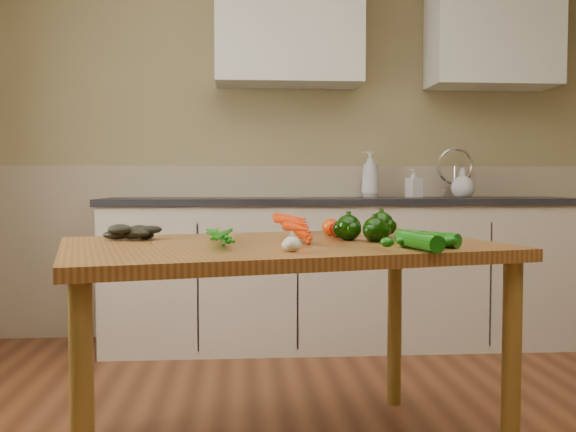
{
  "coord_description": "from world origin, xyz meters",
  "views": [
    {
      "loc": [
        -0.4,
        -1.69,
        0.99
      ],
      "look_at": [
        -0.22,
        0.8,
        0.86
      ],
      "focal_mm": 40.0,
      "sensor_mm": 36.0,
      "label": 1
    }
  ],
  "objects_px": {
    "leafy_greens": "(132,226)",
    "pepper_b": "(381,225)",
    "table": "(279,267)",
    "tomato_a": "(339,229)",
    "soap_bottle_b": "(414,183)",
    "zucchini_a": "(427,238)",
    "pepper_a": "(348,228)",
    "tomato_b": "(331,227)",
    "garlic_bulb": "(292,244)",
    "zucchini_b": "(420,241)",
    "soap_bottle_c": "(463,183)",
    "tomato_c": "(379,227)",
    "soap_bottle_a": "(370,174)",
    "carrot_bunch": "(273,232)",
    "pepper_c": "(375,230)"
  },
  "relations": [
    {
      "from": "leafy_greens",
      "to": "pepper_b",
      "type": "distance_m",
      "value": 0.94
    },
    {
      "from": "table",
      "to": "tomato_a",
      "type": "height_order",
      "value": "tomato_a"
    },
    {
      "from": "soap_bottle_b",
      "to": "pepper_b",
      "type": "bearing_deg",
      "value": -40.92
    },
    {
      "from": "soap_bottle_b",
      "to": "pepper_b",
      "type": "distance_m",
      "value": 1.66
    },
    {
      "from": "zucchini_a",
      "to": "pepper_a",
      "type": "bearing_deg",
      "value": 136.74
    },
    {
      "from": "pepper_b",
      "to": "tomato_b",
      "type": "height_order",
      "value": "pepper_b"
    },
    {
      "from": "tomato_b",
      "to": "garlic_bulb",
      "type": "bearing_deg",
      "value": -109.17
    },
    {
      "from": "pepper_a",
      "to": "zucchini_a",
      "type": "height_order",
      "value": "pepper_a"
    },
    {
      "from": "pepper_a",
      "to": "zucchini_b",
      "type": "xyz_separation_m",
      "value": [
        0.16,
        -0.35,
        -0.02
      ]
    },
    {
      "from": "pepper_a",
      "to": "soap_bottle_c",
      "type": "bearing_deg",
      "value": 58.47
    },
    {
      "from": "soap_bottle_c",
      "to": "pepper_a",
      "type": "distance_m",
      "value": 1.92
    },
    {
      "from": "zucchini_a",
      "to": "zucchini_b",
      "type": "xyz_separation_m",
      "value": [
        -0.06,
        -0.14,
        0.0
      ]
    },
    {
      "from": "tomato_a",
      "to": "zucchini_a",
      "type": "bearing_deg",
      "value": -53.46
    },
    {
      "from": "tomato_b",
      "to": "tomato_c",
      "type": "bearing_deg",
      "value": -11.44
    },
    {
      "from": "soap_bottle_c",
      "to": "soap_bottle_b",
      "type": "bearing_deg",
      "value": -122.36
    },
    {
      "from": "soap_bottle_a",
      "to": "zucchini_a",
      "type": "relative_size",
      "value": 1.17
    },
    {
      "from": "table",
      "to": "tomato_b",
      "type": "distance_m",
      "value": 0.38
    },
    {
      "from": "pepper_b",
      "to": "tomato_a",
      "type": "bearing_deg",
      "value": 174.97
    },
    {
      "from": "garlic_bulb",
      "to": "table",
      "type": "bearing_deg",
      "value": 93.74
    },
    {
      "from": "table",
      "to": "soap_bottle_a",
      "type": "distance_m",
      "value": 1.96
    },
    {
      "from": "garlic_bulb",
      "to": "carrot_bunch",
      "type": "bearing_deg",
      "value": 97.48
    },
    {
      "from": "soap_bottle_a",
      "to": "tomato_b",
      "type": "xyz_separation_m",
      "value": [
        -0.47,
        -1.52,
        -0.23
      ]
    },
    {
      "from": "pepper_b",
      "to": "tomato_c",
      "type": "xyz_separation_m",
      "value": [
        0.01,
        0.08,
        -0.01
      ]
    },
    {
      "from": "pepper_b",
      "to": "zucchini_a",
      "type": "relative_size",
      "value": 0.39
    },
    {
      "from": "soap_bottle_c",
      "to": "pepper_b",
      "type": "xyz_separation_m",
      "value": [
        -0.86,
        -1.53,
        -0.16
      ]
    },
    {
      "from": "pepper_a",
      "to": "tomato_b",
      "type": "xyz_separation_m",
      "value": [
        -0.03,
        0.22,
        -0.01
      ]
    },
    {
      "from": "pepper_a",
      "to": "tomato_c",
      "type": "distance_m",
      "value": 0.24
    },
    {
      "from": "table",
      "to": "carrot_bunch",
      "type": "bearing_deg",
      "value": 151.58
    },
    {
      "from": "soap_bottle_a",
      "to": "tomato_a",
      "type": "height_order",
      "value": "soap_bottle_a"
    },
    {
      "from": "pepper_c",
      "to": "table",
      "type": "bearing_deg",
      "value": 179.08
    },
    {
      "from": "pepper_b",
      "to": "tomato_a",
      "type": "distance_m",
      "value": 0.16
    },
    {
      "from": "zucchini_b",
      "to": "tomato_a",
      "type": "bearing_deg",
      "value": 111.37
    },
    {
      "from": "tomato_b",
      "to": "tomato_a",
      "type": "bearing_deg",
      "value": -81.27
    },
    {
      "from": "soap_bottle_c",
      "to": "leafy_greens",
      "type": "xyz_separation_m",
      "value": [
        -1.79,
        -1.55,
        -0.16
      ]
    },
    {
      "from": "pepper_b",
      "to": "tomato_a",
      "type": "relative_size",
      "value": 1.37
    },
    {
      "from": "pepper_b",
      "to": "tomato_c",
      "type": "height_order",
      "value": "pepper_b"
    },
    {
      "from": "table",
      "to": "soap_bottle_b",
      "type": "distance_m",
      "value": 2.0
    },
    {
      "from": "soap_bottle_a",
      "to": "pepper_c",
      "type": "bearing_deg",
      "value": -23.88
    },
    {
      "from": "pepper_a",
      "to": "table",
      "type": "bearing_deg",
      "value": -165.82
    },
    {
      "from": "carrot_bunch",
      "to": "garlic_bulb",
      "type": "relative_size",
      "value": 4.91
    },
    {
      "from": "soap_bottle_a",
      "to": "garlic_bulb",
      "type": "xyz_separation_m",
      "value": [
        -0.67,
        -2.1,
        -0.24
      ]
    },
    {
      "from": "garlic_bulb",
      "to": "zucchini_a",
      "type": "distance_m",
      "value": 0.49
    },
    {
      "from": "tomato_c",
      "to": "soap_bottle_c",
      "type": "bearing_deg",
      "value": 59.75
    },
    {
      "from": "soap_bottle_b",
      "to": "zucchini_b",
      "type": "bearing_deg",
      "value": -36.23
    },
    {
      "from": "table",
      "to": "zucchini_a",
      "type": "bearing_deg",
      "value": -31.04
    },
    {
      "from": "table",
      "to": "garlic_bulb",
      "type": "distance_m",
      "value": 0.33
    },
    {
      "from": "pepper_a",
      "to": "pepper_b",
      "type": "distance_m",
      "value": 0.18
    },
    {
      "from": "pepper_b",
      "to": "zucchini_b",
      "type": "height_order",
      "value": "pepper_b"
    },
    {
      "from": "garlic_bulb",
      "to": "tomato_a",
      "type": "bearing_deg",
      "value": 65.82
    },
    {
      "from": "pepper_a",
      "to": "zucchini_b",
      "type": "bearing_deg",
      "value": -64.77
    }
  ]
}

